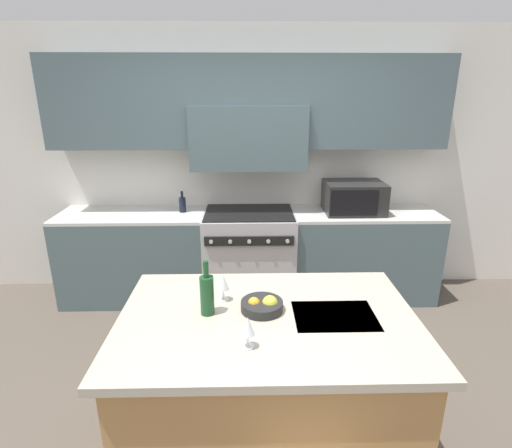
{
  "coord_description": "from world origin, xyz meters",
  "views": [
    {
      "loc": [
        -0.02,
        -2.13,
        2.08
      ],
      "look_at": [
        0.04,
        0.56,
        1.18
      ],
      "focal_mm": 28.0,
      "sensor_mm": 36.0,
      "label": 1
    }
  ],
  "objects_px": {
    "oil_bottle_on_counter": "(182,204)",
    "wine_bottle": "(207,294)",
    "wine_glass_far": "(223,283)",
    "fruit_bowl": "(263,305)",
    "wine_glass_near": "(248,327)",
    "range_stove": "(249,255)",
    "microwave": "(354,197)"
  },
  "relations": [
    {
      "from": "oil_bottle_on_counter",
      "to": "wine_bottle",
      "type": "bearing_deg",
      "value": -77.6
    },
    {
      "from": "wine_glass_far",
      "to": "fruit_bowl",
      "type": "bearing_deg",
      "value": -27.98
    },
    {
      "from": "wine_bottle",
      "to": "wine_glass_far",
      "type": "distance_m",
      "value": 0.16
    },
    {
      "from": "wine_bottle",
      "to": "wine_glass_near",
      "type": "distance_m",
      "value": 0.38
    },
    {
      "from": "range_stove",
      "to": "wine_bottle",
      "type": "height_order",
      "value": "wine_bottle"
    },
    {
      "from": "microwave",
      "to": "wine_glass_far",
      "type": "relative_size",
      "value": 3.55
    },
    {
      "from": "microwave",
      "to": "wine_bottle",
      "type": "bearing_deg",
      "value": -123.81
    },
    {
      "from": "range_stove",
      "to": "oil_bottle_on_counter",
      "type": "distance_m",
      "value": 0.86
    },
    {
      "from": "wine_glass_far",
      "to": "oil_bottle_on_counter",
      "type": "xyz_separation_m",
      "value": [
        -0.51,
        1.81,
        -0.03
      ]
    },
    {
      "from": "wine_glass_near",
      "to": "oil_bottle_on_counter",
      "type": "bearing_deg",
      "value": 105.94
    },
    {
      "from": "microwave",
      "to": "wine_bottle",
      "type": "height_order",
      "value": "wine_bottle"
    },
    {
      "from": "oil_bottle_on_counter",
      "to": "microwave",
      "type": "bearing_deg",
      "value": -1.46
    },
    {
      "from": "range_stove",
      "to": "wine_bottle",
      "type": "xyz_separation_m",
      "value": [
        -0.24,
        -1.9,
        0.58
      ]
    },
    {
      "from": "range_stove",
      "to": "microwave",
      "type": "relative_size",
      "value": 1.62
    },
    {
      "from": "microwave",
      "to": "range_stove",
      "type": "bearing_deg",
      "value": -178.98
    },
    {
      "from": "wine_bottle",
      "to": "oil_bottle_on_counter",
      "type": "bearing_deg",
      "value": 102.4
    },
    {
      "from": "range_stove",
      "to": "wine_glass_far",
      "type": "relative_size",
      "value": 5.77
    },
    {
      "from": "wine_glass_near",
      "to": "wine_glass_far",
      "type": "height_order",
      "value": "same"
    },
    {
      "from": "range_stove",
      "to": "wine_glass_far",
      "type": "bearing_deg",
      "value": -95.13
    },
    {
      "from": "wine_glass_far",
      "to": "oil_bottle_on_counter",
      "type": "height_order",
      "value": "oil_bottle_on_counter"
    },
    {
      "from": "wine_glass_near",
      "to": "microwave",
      "type": "bearing_deg",
      "value": 64.39
    },
    {
      "from": "fruit_bowl",
      "to": "wine_glass_near",
      "type": "bearing_deg",
      "value": -104.08
    },
    {
      "from": "range_stove",
      "to": "wine_glass_near",
      "type": "height_order",
      "value": "wine_glass_near"
    },
    {
      "from": "range_stove",
      "to": "wine_bottle",
      "type": "distance_m",
      "value": 2.0
    },
    {
      "from": "microwave",
      "to": "wine_bottle",
      "type": "xyz_separation_m",
      "value": [
        -1.28,
        -1.91,
        -0.03
      ]
    },
    {
      "from": "microwave",
      "to": "fruit_bowl",
      "type": "relative_size",
      "value": 2.46
    },
    {
      "from": "fruit_bowl",
      "to": "oil_bottle_on_counter",
      "type": "xyz_separation_m",
      "value": [
        -0.73,
        1.93,
        0.04
      ]
    },
    {
      "from": "microwave",
      "to": "wine_glass_near",
      "type": "bearing_deg",
      "value": -115.61
    },
    {
      "from": "microwave",
      "to": "wine_glass_near",
      "type": "distance_m",
      "value": 2.46
    },
    {
      "from": "wine_glass_near",
      "to": "oil_bottle_on_counter",
      "type": "height_order",
      "value": "oil_bottle_on_counter"
    },
    {
      "from": "wine_glass_far",
      "to": "fruit_bowl",
      "type": "height_order",
      "value": "wine_glass_far"
    },
    {
      "from": "oil_bottle_on_counter",
      "to": "wine_glass_near",
      "type": "bearing_deg",
      "value": -74.06
    }
  ]
}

